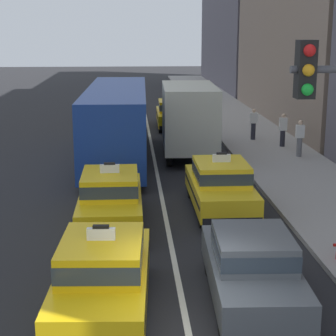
{
  "coord_description": "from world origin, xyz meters",
  "views": [
    {
      "loc": [
        -1.06,
        -9.39,
        5.73
      ],
      "look_at": [
        0.15,
        8.62,
        1.3
      ],
      "focal_mm": 61.07,
      "sensor_mm": 36.0,
      "label": 1
    }
  ],
  "objects_px": {
    "bus_left_third": "(117,120)",
    "pedestrian_mid_block": "(253,124)",
    "sedan_right_nearest": "(252,265)",
    "box_truck_right_third": "(188,116)",
    "taxi_right_second": "(220,185)",
    "taxi_left_fourth": "(122,112)",
    "taxi_left_second": "(111,197)",
    "taxi_left_nearest": "(103,274)",
    "pedestrian_by_storefront": "(283,130)",
    "taxi_right_fourth": "(173,114)",
    "pedestrian_trailing": "(300,138)"
  },
  "relations": [
    {
      "from": "bus_left_third",
      "to": "pedestrian_mid_block",
      "type": "distance_m",
      "value": 7.85
    },
    {
      "from": "bus_left_third",
      "to": "sedan_right_nearest",
      "type": "bearing_deg",
      "value": -77.4
    },
    {
      "from": "taxi_left_second",
      "to": "pedestrian_mid_block",
      "type": "bearing_deg",
      "value": 60.8
    },
    {
      "from": "taxi_right_second",
      "to": "sedan_right_nearest",
      "type": "bearing_deg",
      "value": -92.87
    },
    {
      "from": "taxi_left_second",
      "to": "bus_left_third",
      "type": "height_order",
      "value": "bus_left_third"
    },
    {
      "from": "box_truck_right_third",
      "to": "taxi_left_second",
      "type": "bearing_deg",
      "value": -108.55
    },
    {
      "from": "sedan_right_nearest",
      "to": "taxi_right_second",
      "type": "xyz_separation_m",
      "value": [
        0.31,
        6.25,
        0.03
      ]
    },
    {
      "from": "taxi_left_fourth",
      "to": "pedestrian_by_storefront",
      "type": "xyz_separation_m",
      "value": [
        7.85,
        -7.37,
        0.08
      ]
    },
    {
      "from": "pedestrian_mid_block",
      "to": "taxi_right_second",
      "type": "bearing_deg",
      "value": -107.2
    },
    {
      "from": "sedan_right_nearest",
      "to": "box_truck_right_third",
      "type": "distance_m",
      "value": 14.92
    },
    {
      "from": "sedan_right_nearest",
      "to": "pedestrian_by_storefront",
      "type": "bearing_deg",
      "value": 72.83
    },
    {
      "from": "taxi_left_nearest",
      "to": "box_truck_right_third",
      "type": "distance_m",
      "value": 15.56
    },
    {
      "from": "taxi_left_nearest",
      "to": "pedestrian_by_storefront",
      "type": "xyz_separation_m",
      "value": [
        7.96,
        15.94,
        0.08
      ]
    },
    {
      "from": "taxi_left_second",
      "to": "pedestrian_trailing",
      "type": "height_order",
      "value": "taxi_left_second"
    },
    {
      "from": "sedan_right_nearest",
      "to": "pedestrian_by_storefront",
      "type": "relative_size",
      "value": 2.73
    },
    {
      "from": "sedan_right_nearest",
      "to": "pedestrian_mid_block",
      "type": "bearing_deg",
      "value": 77.77
    },
    {
      "from": "taxi_left_second",
      "to": "pedestrian_by_storefront",
      "type": "relative_size",
      "value": 2.85
    },
    {
      "from": "pedestrian_by_storefront",
      "to": "bus_left_third",
      "type": "bearing_deg",
      "value": -167.05
    },
    {
      "from": "box_truck_right_third",
      "to": "pedestrian_trailing",
      "type": "xyz_separation_m",
      "value": [
        4.84,
        -1.51,
        -0.8
      ]
    },
    {
      "from": "taxi_left_nearest",
      "to": "pedestrian_trailing",
      "type": "relative_size",
      "value": 2.85
    },
    {
      "from": "taxi_left_second",
      "to": "bus_left_third",
      "type": "bearing_deg",
      "value": 89.71
    },
    {
      "from": "pedestrian_by_storefront",
      "to": "pedestrian_trailing",
      "type": "relative_size",
      "value": 0.98
    },
    {
      "from": "taxi_right_fourth",
      "to": "pedestrian_mid_block",
      "type": "relative_size",
      "value": 2.89
    },
    {
      "from": "taxi_right_second",
      "to": "pedestrian_by_storefront",
      "type": "relative_size",
      "value": 2.85
    },
    {
      "from": "taxi_left_nearest",
      "to": "taxi_right_fourth",
      "type": "distance_m",
      "value": 22.5
    },
    {
      "from": "taxi_right_second",
      "to": "box_truck_right_third",
      "type": "bearing_deg",
      "value": 91.09
    },
    {
      "from": "sedan_right_nearest",
      "to": "taxi_right_second",
      "type": "bearing_deg",
      "value": 87.13
    },
    {
      "from": "taxi_left_second",
      "to": "sedan_right_nearest",
      "type": "bearing_deg",
      "value": -58.48
    },
    {
      "from": "box_truck_right_third",
      "to": "pedestrian_by_storefront",
      "type": "height_order",
      "value": "box_truck_right_third"
    },
    {
      "from": "taxi_left_fourth",
      "to": "sedan_right_nearest",
      "type": "distance_m",
      "value": 23.21
    },
    {
      "from": "sedan_right_nearest",
      "to": "taxi_left_nearest",
      "type": "bearing_deg",
      "value": -174.59
    },
    {
      "from": "bus_left_third",
      "to": "taxi_left_fourth",
      "type": "distance_m",
      "value": 9.24
    },
    {
      "from": "sedan_right_nearest",
      "to": "box_truck_right_third",
      "type": "height_order",
      "value": "box_truck_right_third"
    },
    {
      "from": "taxi_left_second",
      "to": "taxi_right_fourth",
      "type": "height_order",
      "value": "same"
    },
    {
      "from": "taxi_right_second",
      "to": "pedestrian_trailing",
      "type": "height_order",
      "value": "taxi_right_second"
    },
    {
      "from": "pedestrian_mid_block",
      "to": "sedan_right_nearest",
      "type": "bearing_deg",
      "value": -102.23
    },
    {
      "from": "taxi_left_nearest",
      "to": "taxi_right_second",
      "type": "xyz_separation_m",
      "value": [
        3.44,
        6.55,
        0.0
      ]
    },
    {
      "from": "taxi_left_second",
      "to": "pedestrian_by_storefront",
      "type": "xyz_separation_m",
      "value": [
        7.97,
        10.54,
        0.08
      ]
    },
    {
      "from": "taxi_left_second",
      "to": "taxi_left_fourth",
      "type": "relative_size",
      "value": 1.0
    },
    {
      "from": "bus_left_third",
      "to": "taxi_left_fourth",
      "type": "bearing_deg",
      "value": 89.51
    },
    {
      "from": "bus_left_third",
      "to": "taxi_right_fourth",
      "type": "relative_size",
      "value": 2.45
    },
    {
      "from": "bus_left_third",
      "to": "box_truck_right_third",
      "type": "xyz_separation_m",
      "value": [
        3.24,
        1.07,
        -0.04
      ]
    },
    {
      "from": "taxi_left_fourth",
      "to": "sedan_right_nearest",
      "type": "xyz_separation_m",
      "value": [
        3.01,
        -23.02,
        -0.03
      ]
    },
    {
      "from": "bus_left_third",
      "to": "box_truck_right_third",
      "type": "distance_m",
      "value": 3.41
    },
    {
      "from": "taxi_right_second",
      "to": "pedestrian_mid_block",
      "type": "xyz_separation_m",
      "value": [
        3.48,
        11.25,
        0.07
      ]
    },
    {
      "from": "bus_left_third",
      "to": "taxi_left_second",
      "type": "bearing_deg",
      "value": -90.29
    },
    {
      "from": "bus_left_third",
      "to": "taxi_right_second",
      "type": "bearing_deg",
      "value": -65.8
    },
    {
      "from": "taxi_left_second",
      "to": "sedan_right_nearest",
      "type": "distance_m",
      "value": 5.99
    },
    {
      "from": "taxi_left_fourth",
      "to": "box_truck_right_third",
      "type": "distance_m",
      "value": 8.76
    },
    {
      "from": "taxi_left_nearest",
      "to": "pedestrian_by_storefront",
      "type": "bearing_deg",
      "value": 63.47
    }
  ]
}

